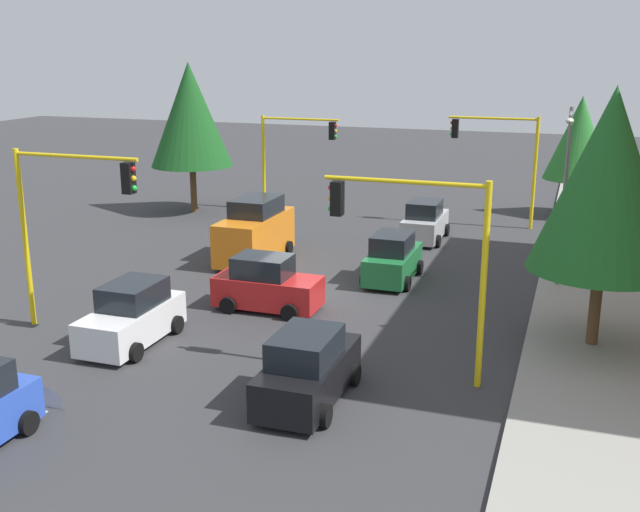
{
  "coord_description": "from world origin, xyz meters",
  "views": [
    {
      "loc": [
        25.77,
        9.7,
        9.16
      ],
      "look_at": [
        -1.29,
        0.33,
        1.2
      ],
      "focal_mm": 42.54,
      "sensor_mm": 36.0,
      "label": 1
    }
  ],
  "objects": [
    {
      "name": "tree_roadside_near",
      "position": [
        2.0,
        10.5,
        5.31
      ],
      "size": [
        4.42,
        4.42,
        8.09
      ],
      "color": "brown",
      "rests_on": "ground"
    },
    {
      "name": "delivery_van_orange",
      "position": [
        -3.8,
        -3.56,
        1.28
      ],
      "size": [
        4.8,
        2.22,
        2.77
      ],
      "color": "orange",
      "rests_on": "ground"
    },
    {
      "name": "street_lamp_curbside",
      "position": [
        -3.61,
        9.2,
        4.35
      ],
      "size": [
        2.15,
        0.28,
        7.0
      ],
      "color": "slate",
      "rests_on": "ground"
    },
    {
      "name": "car_black",
      "position": [
        8.39,
        3.33,
        0.9
      ],
      "size": [
        4.15,
        2.04,
        1.98
      ],
      "color": "black",
      "rests_on": "ground"
    },
    {
      "name": "tree_opposite_side",
      "position": [
        -12.0,
        -11.0,
        5.48
      ],
      "size": [
        4.55,
        4.55,
        8.34
      ],
      "color": "brown",
      "rests_on": "ground"
    },
    {
      "name": "traffic_signal_near_right",
      "position": [
        6.0,
        -5.74,
        4.22
      ],
      "size": [
        0.36,
        4.59,
        5.99
      ],
      "color": "yellow",
      "rests_on": "ground"
    },
    {
      "name": "traffic_signal_near_left",
      "position": [
        6.0,
        5.71,
        4.09
      ],
      "size": [
        0.36,
        4.59,
        5.79
      ],
      "color": "yellow",
      "rests_on": "ground"
    },
    {
      "name": "ground_plane",
      "position": [
        0.0,
        0.0,
        0.0
      ],
      "size": [
        120.0,
        120.0,
        0.0
      ],
      "primitive_type": "plane",
      "color": "#353538"
    },
    {
      "name": "sidewalk_kerb",
      "position": [
        -5.0,
        10.5,
        0.07
      ],
      "size": [
        80.0,
        4.0,
        0.15
      ],
      "primitive_type": "cube",
      "color": "gray",
      "rests_on": "ground"
    },
    {
      "name": "car_red",
      "position": [
        2.0,
        -0.55,
        0.9
      ],
      "size": [
        1.99,
        3.77,
        1.98
      ],
      "color": "red",
      "rests_on": "ground"
    },
    {
      "name": "car_white",
      "position": [
        6.37,
        -3.33,
        0.9
      ],
      "size": [
        4.0,
        2.02,
        1.98
      ],
      "color": "white",
      "rests_on": "ground"
    },
    {
      "name": "car_silver",
      "position": [
        -9.78,
        2.77,
        0.9
      ],
      "size": [
        3.85,
        1.97,
        1.98
      ],
      "color": "#B2B5BA",
      "rests_on": "ground"
    },
    {
      "name": "car_green",
      "position": [
        -2.82,
        2.89,
        0.9
      ],
      "size": [
        3.79,
        1.94,
        1.98
      ],
      "color": "#1E7238",
      "rests_on": "ground"
    },
    {
      "name": "lane_arrow_near",
      "position": [
        11.51,
        -3.0,
        0.01
      ],
      "size": [
        2.4,
        1.1,
        1.1
      ],
      "color": "silver",
      "rests_on": "ground"
    },
    {
      "name": "traffic_signal_far_left",
      "position": [
        -14.0,
        5.71,
        4.06
      ],
      "size": [
        0.36,
        4.59,
        5.75
      ],
      "color": "yellow",
      "rests_on": "ground"
    },
    {
      "name": "tree_roadside_far",
      "position": [
        -18.0,
        9.5,
        4.31
      ],
      "size": [
        3.62,
        3.62,
        6.59
      ],
      "color": "brown",
      "rests_on": "ground"
    },
    {
      "name": "traffic_signal_far_right",
      "position": [
        -14.0,
        -5.65,
        3.83
      ],
      "size": [
        0.36,
        4.59,
        5.39
      ],
      "color": "yellow",
      "rests_on": "ground"
    }
  ]
}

